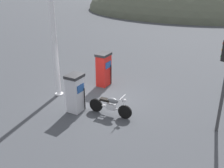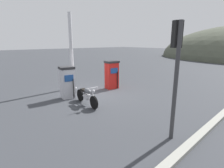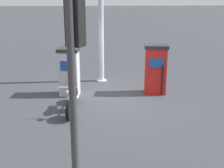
# 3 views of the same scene
# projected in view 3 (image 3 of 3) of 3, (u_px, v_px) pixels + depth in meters

# --- Properties ---
(ground_plane) EXTENTS (120.00, 120.00, 0.00)m
(ground_plane) POSITION_uv_depth(u_px,v_px,m) (113.00, 98.00, 10.06)
(ground_plane) COLOR #383A3F
(fuel_pump_near) EXTENTS (0.70, 0.77, 1.63)m
(fuel_pump_near) POSITION_uv_depth(u_px,v_px,m) (69.00, 71.00, 10.15)
(fuel_pump_near) COLOR silver
(fuel_pump_near) RESTS_ON ground
(fuel_pump_far) EXTENTS (0.69, 0.86, 1.71)m
(fuel_pump_far) POSITION_uv_depth(u_px,v_px,m) (156.00, 69.00, 10.29)
(fuel_pump_far) COLOR red
(fuel_pump_far) RESTS_ON ground
(motorcycle_near_pump) EXTENTS (1.90, 0.56, 0.93)m
(motorcycle_near_pump) POSITION_uv_depth(u_px,v_px,m) (72.00, 97.00, 8.84)
(motorcycle_near_pump) COLOR black
(motorcycle_near_pump) RESTS_ON ground
(roadside_traffic_light) EXTENTS (0.39, 0.31, 3.40)m
(roadside_traffic_light) POSITION_uv_depth(u_px,v_px,m) (74.00, 69.00, 4.46)
(roadside_traffic_light) COLOR #38383A
(roadside_traffic_light) RESTS_ON ground
(canopy_support_pole) EXTENTS (0.40, 0.40, 4.47)m
(canopy_support_pole) POSITION_uv_depth(u_px,v_px,m) (101.00, 26.00, 11.29)
(canopy_support_pole) COLOR silver
(canopy_support_pole) RESTS_ON ground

